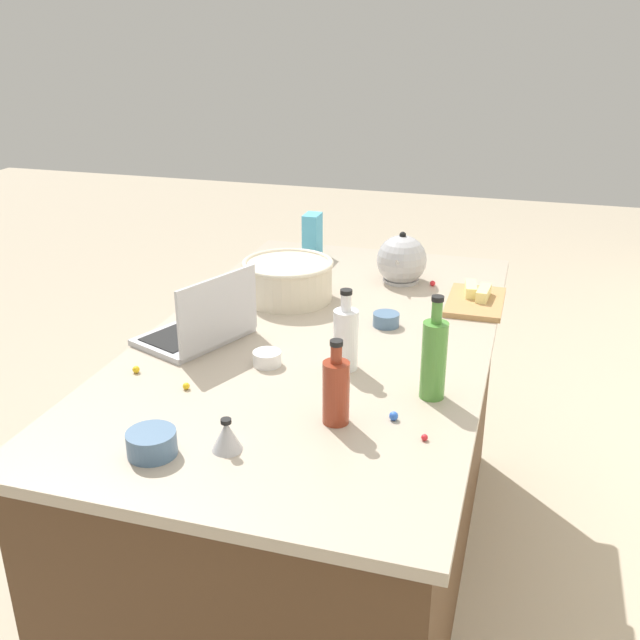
{
  "coord_description": "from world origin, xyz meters",
  "views": [
    {
      "loc": [
        1.93,
        0.58,
        1.78
      ],
      "look_at": [
        0.0,
        0.0,
        0.95
      ],
      "focal_mm": 40.96,
      "sensor_mm": 36.0,
      "label": 1
    }
  ],
  "objects_px": {
    "laptop": "(201,327)",
    "mixing_bowl_large": "(288,279)",
    "bottle_soy": "(336,390)",
    "butter_stick_right": "(483,293)",
    "bottle_vinegar": "(346,337)",
    "ramekin_medium": "(152,443)",
    "kettle": "(402,261)",
    "kitchen_timer": "(227,436)",
    "cutting_board": "(475,302)",
    "butter_stick_left": "(471,289)",
    "bottle_olive": "(434,357)",
    "ramekin_small": "(386,320)",
    "candy_bag": "(312,235)",
    "ramekin_wide": "(267,358)"
  },
  "relations": [
    {
      "from": "bottle_soy",
      "to": "butter_stick_right",
      "type": "distance_m",
      "value": 0.93
    },
    {
      "from": "laptop",
      "to": "butter_stick_right",
      "type": "height_order",
      "value": "laptop"
    },
    {
      "from": "cutting_board",
      "to": "kettle",
      "type": "bearing_deg",
      "value": -118.97
    },
    {
      "from": "bottle_vinegar",
      "to": "ramekin_medium",
      "type": "xyz_separation_m",
      "value": [
        0.53,
        -0.3,
        -0.06
      ]
    },
    {
      "from": "mixing_bowl_large",
      "to": "ramekin_small",
      "type": "distance_m",
      "value": 0.4
    },
    {
      "from": "bottle_soy",
      "to": "cutting_board",
      "type": "height_order",
      "value": "bottle_soy"
    },
    {
      "from": "kettle",
      "to": "kitchen_timer",
      "type": "xyz_separation_m",
      "value": [
        1.21,
        -0.16,
        -0.04
      ]
    },
    {
      "from": "cutting_board",
      "to": "bottle_soy",
      "type": "bearing_deg",
      "value": -15.52
    },
    {
      "from": "bottle_soy",
      "to": "ramekin_wide",
      "type": "bearing_deg",
      "value": -132.65
    },
    {
      "from": "ramekin_small",
      "to": "cutting_board",
      "type": "bearing_deg",
      "value": 136.72
    },
    {
      "from": "bottle_soy",
      "to": "butter_stick_right",
      "type": "relative_size",
      "value": 1.92
    },
    {
      "from": "candy_bag",
      "to": "bottle_soy",
      "type": "bearing_deg",
      "value": 19.59
    },
    {
      "from": "mixing_bowl_large",
      "to": "candy_bag",
      "type": "bearing_deg",
      "value": -172.28
    },
    {
      "from": "cutting_board",
      "to": "bottle_vinegar",
      "type": "bearing_deg",
      "value": -26.62
    },
    {
      "from": "kitchen_timer",
      "to": "candy_bag",
      "type": "bearing_deg",
      "value": -170.3
    },
    {
      "from": "bottle_olive",
      "to": "bottle_vinegar",
      "type": "bearing_deg",
      "value": -110.95
    },
    {
      "from": "candy_bag",
      "to": "ramekin_wide",
      "type": "bearing_deg",
      "value": 10.13
    },
    {
      "from": "candy_bag",
      "to": "bottle_olive",
      "type": "bearing_deg",
      "value": 31.34
    },
    {
      "from": "mixing_bowl_large",
      "to": "kitchen_timer",
      "type": "bearing_deg",
      "value": 10.75
    },
    {
      "from": "mixing_bowl_large",
      "to": "ramekin_medium",
      "type": "relative_size",
      "value": 2.82
    },
    {
      "from": "ramekin_small",
      "to": "butter_stick_left",
      "type": "bearing_deg",
      "value": 144.13
    },
    {
      "from": "bottle_vinegar",
      "to": "ramekin_small",
      "type": "distance_m",
      "value": 0.33
    },
    {
      "from": "butter_stick_left",
      "to": "butter_stick_right",
      "type": "height_order",
      "value": "same"
    },
    {
      "from": "butter_stick_left",
      "to": "bottle_vinegar",
      "type": "bearing_deg",
      "value": -23.14
    },
    {
      "from": "cutting_board",
      "to": "butter_stick_left",
      "type": "bearing_deg",
      "value": -155.25
    },
    {
      "from": "bottle_vinegar",
      "to": "kettle",
      "type": "xyz_separation_m",
      "value": [
        -0.74,
        0.01,
        -0.01
      ]
    },
    {
      "from": "candy_bag",
      "to": "bottle_vinegar",
      "type": "bearing_deg",
      "value": 22.17
    },
    {
      "from": "butter_stick_left",
      "to": "ramekin_medium",
      "type": "height_order",
      "value": "same"
    },
    {
      "from": "ramekin_small",
      "to": "ramekin_wide",
      "type": "height_order",
      "value": "ramekin_small"
    },
    {
      "from": "bottle_vinegar",
      "to": "butter_stick_right",
      "type": "relative_size",
      "value": 2.07
    },
    {
      "from": "bottle_soy",
      "to": "kettle",
      "type": "xyz_separation_m",
      "value": [
        -1.03,
        -0.04,
        -0.01
      ]
    },
    {
      "from": "bottle_soy",
      "to": "ramekin_wide",
      "type": "xyz_separation_m",
      "value": [
        -0.24,
        -0.26,
        -0.06
      ]
    },
    {
      "from": "laptop",
      "to": "bottle_soy",
      "type": "xyz_separation_m",
      "value": [
        0.33,
        0.5,
        0.04
      ]
    },
    {
      "from": "laptop",
      "to": "butter_stick_left",
      "type": "height_order",
      "value": "laptop"
    },
    {
      "from": "bottle_olive",
      "to": "candy_bag",
      "type": "distance_m",
      "value": 1.23
    },
    {
      "from": "kettle",
      "to": "ramekin_medium",
      "type": "relative_size",
      "value": 1.94
    },
    {
      "from": "butter_stick_right",
      "to": "bottle_soy",
      "type": "bearing_deg",
      "value": -16.54
    },
    {
      "from": "mixing_bowl_large",
      "to": "bottle_soy",
      "type": "bearing_deg",
      "value": 26.67
    },
    {
      "from": "ramekin_small",
      "to": "kitchen_timer",
      "type": "relative_size",
      "value": 1.07
    },
    {
      "from": "laptop",
      "to": "butter_stick_right",
      "type": "relative_size",
      "value": 3.36
    },
    {
      "from": "bottle_vinegar",
      "to": "bottle_olive",
      "type": "xyz_separation_m",
      "value": [
        0.1,
        0.25,
        0.02
      ]
    },
    {
      "from": "ramekin_medium",
      "to": "candy_bag",
      "type": "bearing_deg",
      "value": -176.41
    },
    {
      "from": "mixing_bowl_large",
      "to": "bottle_olive",
      "type": "xyz_separation_m",
      "value": [
        0.56,
        0.57,
        0.04
      ]
    },
    {
      "from": "laptop",
      "to": "ramekin_medium",
      "type": "height_order",
      "value": "laptop"
    },
    {
      "from": "laptop",
      "to": "mixing_bowl_large",
      "type": "height_order",
      "value": "laptop"
    },
    {
      "from": "mixing_bowl_large",
      "to": "kitchen_timer",
      "type": "distance_m",
      "value": 0.95
    },
    {
      "from": "ramekin_wide",
      "to": "butter_stick_right",
      "type": "bearing_deg",
      "value": 140.9
    },
    {
      "from": "bottle_olive",
      "to": "ramekin_small",
      "type": "xyz_separation_m",
      "value": [
        -0.42,
        -0.21,
        -0.09
      ]
    },
    {
      "from": "laptop",
      "to": "cutting_board",
      "type": "height_order",
      "value": "laptop"
    },
    {
      "from": "candy_bag",
      "to": "mixing_bowl_large",
      "type": "bearing_deg",
      "value": 7.72
    }
  ]
}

